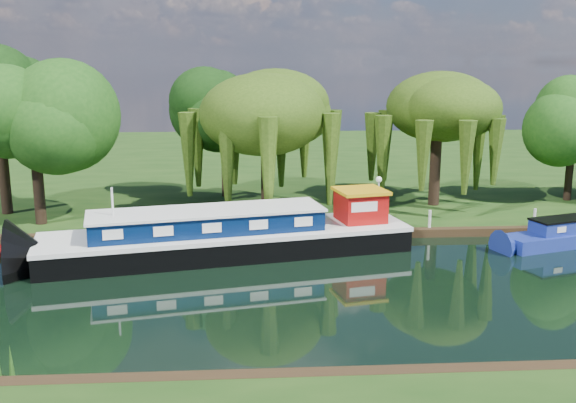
{
  "coord_description": "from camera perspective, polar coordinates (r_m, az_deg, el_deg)",
  "views": [
    {
      "loc": [
        -7.05,
        -25.74,
        9.5
      ],
      "look_at": [
        -5.14,
        4.94,
        2.8
      ],
      "focal_mm": 40.0,
      "sensor_mm": 36.0,
      "label": 1
    }
  ],
  "objects": [
    {
      "name": "mooring_posts",
      "position": [
        35.8,
        7.09,
        -1.62
      ],
      "size": [
        19.16,
        0.16,
        1.0
      ],
      "color": "silver",
      "rests_on": "far_bank"
    },
    {
      "name": "far_bank",
      "position": [
        60.86,
        3.14,
        3.51
      ],
      "size": [
        120.0,
        52.0,
        0.45
      ],
      "primitive_type": "cube",
      "color": "#14350E",
      "rests_on": "ground"
    },
    {
      "name": "lamppost",
      "position": [
        37.69,
        8.07,
        1.34
      ],
      "size": [
        0.36,
        0.36,
        2.56
      ],
      "color": "silver",
      "rests_on": "far_bank"
    },
    {
      "name": "red_dinghy",
      "position": [
        35.62,
        -24.08,
        -4.28
      ],
      "size": [
        3.57,
        3.08,
        0.62
      ],
      "primitive_type": "imported",
      "rotation": [
        0.0,
        0.0,
        1.21
      ],
      "color": "maroon",
      "rests_on": "ground"
    },
    {
      "name": "tree_far_mid",
      "position": [
        43.71,
        -5.67,
        7.59
      ],
      "size": [
        4.88,
        4.88,
        7.98
      ],
      "color": "black",
      "rests_on": "far_bank"
    },
    {
      "name": "tree_far_left",
      "position": [
        38.43,
        -21.76,
        7.03
      ],
      "size": [
        5.54,
        5.54,
        8.92
      ],
      "color": "black",
      "rests_on": "far_bank"
    },
    {
      "name": "tree_far_right",
      "position": [
        46.25,
        24.05,
        6.04
      ],
      "size": [
        4.31,
        4.31,
        7.06
      ],
      "color": "black",
      "rests_on": "far_bank"
    },
    {
      "name": "dutch_barge",
      "position": [
        32.38,
        -5.1,
        -3.05
      ],
      "size": [
        18.85,
        7.89,
        3.88
      ],
      "rotation": [
        0.0,
        0.0,
        0.21
      ],
      "color": "black",
      "rests_on": "ground"
    },
    {
      "name": "willow_right",
      "position": [
        41.86,
        13.15,
        7.2
      ],
      "size": [
        6.27,
        6.27,
        7.63
      ],
      "color": "black",
      "rests_on": "far_bank"
    },
    {
      "name": "willow_left",
      "position": [
        38.96,
        -1.95,
        7.68
      ],
      "size": [
        6.8,
        6.8,
        8.15
      ],
      "color": "black",
      "rests_on": "far_bank"
    },
    {
      "name": "ground",
      "position": [
        28.33,
        11.17,
        -7.54
      ],
      "size": [
        120.0,
        120.0,
        0.0
      ],
      "primitive_type": "plane",
      "color": "black"
    }
  ]
}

